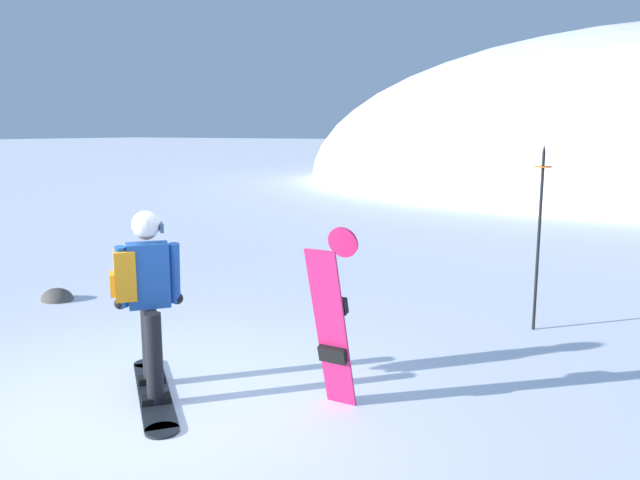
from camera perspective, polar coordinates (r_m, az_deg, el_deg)
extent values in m
plane|color=white|center=(5.87, -15.80, -14.72)|extent=(300.00, 300.00, 0.00)
cube|color=black|center=(6.19, -14.80, -13.25)|extent=(1.35, 1.25, 0.02)
cylinder|color=black|center=(6.91, -15.34, -10.77)|extent=(0.28, 0.28, 0.02)
cylinder|color=black|center=(5.48, -14.10, -16.39)|extent=(0.28, 0.28, 0.02)
cube|color=black|center=(6.39, -14.99, -12.08)|extent=(0.27, 0.28, 0.06)
cube|color=black|center=(5.95, -14.62, -13.77)|extent=(0.27, 0.28, 0.06)
cylinder|color=black|center=(6.26, -15.15, -8.85)|extent=(0.15, 0.15, 0.82)
cylinder|color=black|center=(5.81, -14.79, -10.33)|extent=(0.15, 0.15, 0.82)
cube|color=#1E4C9E|center=(5.84, -15.28, -3.07)|extent=(0.40, 0.41, 0.58)
cylinder|color=#1E4C9E|center=(5.83, -17.54, -3.20)|extent=(0.20, 0.19, 0.57)
cylinder|color=#1E4C9E|center=(5.86, -13.04, -2.93)|extent=(0.20, 0.19, 0.57)
sphere|color=black|center=(5.93, -17.62, -5.48)|extent=(0.11, 0.11, 0.11)
sphere|color=black|center=(5.96, -12.80, -5.18)|extent=(0.11, 0.11, 0.11)
cube|color=orange|center=(5.83, -17.25, -3.00)|extent=(0.33, 0.32, 0.44)
cube|color=orange|center=(5.84, -18.19, -3.82)|extent=(0.19, 0.18, 0.20)
sphere|color=#9E7051|center=(5.76, -15.48, 1.05)|extent=(0.21, 0.21, 0.21)
sphere|color=silver|center=(5.76, -15.49, 1.35)|extent=(0.25, 0.25, 0.25)
cube|color=navy|center=(5.77, -14.19, 1.12)|extent=(0.15, 0.14, 0.08)
cube|color=#D11E5B|center=(5.40, 1.03, -8.20)|extent=(0.28, 0.44, 1.47)
cylinder|color=#D11E5B|center=(5.41, 2.09, -0.21)|extent=(0.28, 0.10, 0.28)
cube|color=black|center=(5.37, 1.19, -5.88)|extent=(0.25, 0.11, 0.15)
cube|color=black|center=(5.50, 1.17, -10.30)|extent=(0.25, 0.11, 0.15)
cylinder|color=black|center=(7.97, 19.17, -0.22)|extent=(0.04, 0.04, 2.17)
cylinder|color=orange|center=(7.87, 19.54, 6.27)|extent=(0.20, 0.20, 0.02)
cone|color=black|center=(7.87, 19.64, 7.87)|extent=(0.04, 0.04, 0.08)
ellipsoid|color=#4C4742|center=(9.85, -22.69, -5.03)|extent=(0.49, 0.42, 0.34)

